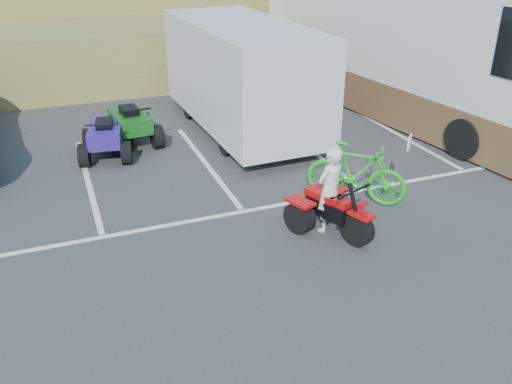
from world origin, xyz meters
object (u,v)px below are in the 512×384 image
object	(u,v)px
quad_atv_blue	(108,156)
quad_atv_green	(133,144)
rider	(330,190)
cargo_trailer	(242,74)
red_trike_atv	(333,232)
green_dirt_bike	(356,173)
rv_motorhome	(402,52)

from	to	relation	value
quad_atv_blue	quad_atv_green	bearing A→B (deg)	54.10
rider	cargo_trailer	distance (m)	5.78
rider	cargo_trailer	bearing A→B (deg)	-114.10
red_trike_atv	green_dirt_bike	xyz separation A→B (m)	(1.02, 1.01, 0.61)
cargo_trailer	quad_atv_blue	size ratio (longest dim) A/B	3.88
cargo_trailer	rv_motorhome	distance (m)	5.07
cargo_trailer	quad_atv_blue	world-z (taller)	cargo_trailer
red_trike_atv	cargo_trailer	size ratio (longest dim) A/B	0.25
rider	cargo_trailer	xyz separation A→B (m)	(0.42, 5.72, 0.74)
red_trike_atv	green_dirt_bike	size ratio (longest dim) A/B	0.77
quad_atv_blue	quad_atv_green	world-z (taller)	quad_atv_green
rv_motorhome	quad_atv_green	size ratio (longest dim) A/B	6.64
quad_atv_green	red_trike_atv	bearing A→B (deg)	-71.10
green_dirt_bike	rv_motorhome	xyz separation A→B (m)	(4.41, 4.99, 1.10)
rv_motorhome	quad_atv_blue	size ratio (longest dim) A/B	7.02
rider	quad_atv_green	distance (m)	6.34
rv_motorhome	quad_atv_blue	bearing A→B (deg)	177.79
green_dirt_bike	cargo_trailer	size ratio (longest dim) A/B	0.33
quad_atv_blue	rider	bearing A→B (deg)	-45.85
red_trike_atv	quad_atv_blue	bearing A→B (deg)	102.76
green_dirt_bike	quad_atv_blue	size ratio (longest dim) A/B	1.28
quad_atv_blue	green_dirt_bike	bearing A→B (deg)	-32.82
green_dirt_bike	quad_atv_green	distance (m)	6.12
red_trike_atv	cargo_trailer	distance (m)	6.07
rider	quad_atv_blue	size ratio (longest dim) A/B	1.01
red_trike_atv	rider	distance (m)	0.82
rider	rv_motorhome	xyz separation A→B (m)	(5.48, 5.85, 0.90)
green_dirt_bike	rv_motorhome	size ratio (longest dim) A/B	0.18
rider	quad_atv_blue	xyz separation A→B (m)	(-3.30, 5.08, -0.81)
green_dirt_bike	quad_atv_green	size ratio (longest dim) A/B	1.21
quad_atv_blue	cargo_trailer	bearing A→B (deg)	20.93
red_trike_atv	quad_atv_blue	distance (m)	6.20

